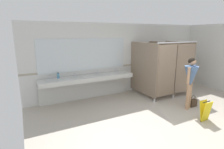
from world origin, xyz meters
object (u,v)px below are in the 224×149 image
Objects in this scene: person_standing at (191,77)px; soap_dispenser at (58,76)px; handbag at (193,103)px; wet_floor_sign at (205,111)px.

soap_dispenser is (-3.45, 2.20, -0.04)m from person_standing.
person_standing is 4.09m from soap_dispenser.
wet_floor_sign is (-0.54, -0.81, 0.16)m from handbag.
wet_floor_sign is (3.17, -2.98, -0.66)m from soap_dispenser.
person_standing is at bearing -173.72° from handbag.
handbag is 0.99m from wet_floor_sign.
person_standing is at bearing 69.98° from wet_floor_sign.
wet_floor_sign is at bearing -110.02° from person_standing.
handbag is 1.80× the size of soap_dispenser.
handbag is at bearing -30.36° from soap_dispenser.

